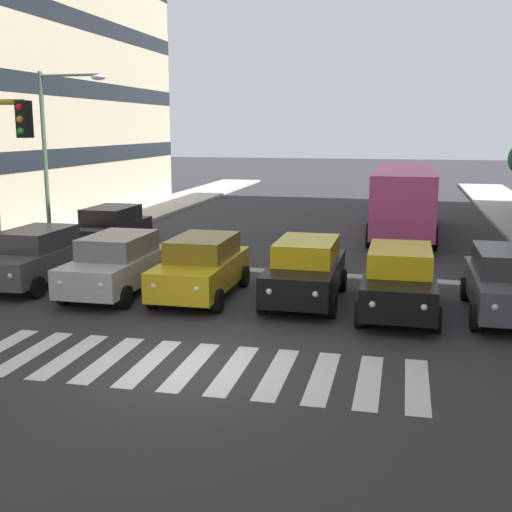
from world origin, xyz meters
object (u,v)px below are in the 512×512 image
(car_1, at_px, (399,280))
(car_4, at_px, (117,264))
(car_0, at_px, (508,282))
(car_3, at_px, (202,266))
(bus_behind_traffic, at_px, (403,194))
(car_row2_0, at_px, (110,228))
(street_lamp_right, at_px, (55,142))
(car_2, at_px, (306,270))
(car_5, at_px, (36,256))

(car_1, xyz_separation_m, car_4, (8.04, -0.27, 0.00))
(car_0, height_order, car_3, same)
(bus_behind_traffic, bearing_deg, car_3, 66.19)
(car_row2_0, bearing_deg, street_lamp_right, 35.13)
(car_2, distance_m, street_lamp_right, 11.72)
(car_1, relative_size, car_row2_0, 1.00)
(car_3, bearing_deg, bus_behind_traffic, -113.81)
(car_row2_0, bearing_deg, car_1, 149.96)
(bus_behind_traffic, bearing_deg, car_2, 78.35)
(car_4, distance_m, car_row2_0, 6.95)
(car_row2_0, distance_m, bus_behind_traffic, 12.99)
(car_3, height_order, car_5, same)
(car_2, distance_m, car_row2_0, 10.42)
(car_0, height_order, street_lamp_right, street_lamp_right)
(car_1, relative_size, car_4, 1.00)
(car_1, distance_m, car_5, 10.98)
(car_2, height_order, car_5, same)
(car_3, xyz_separation_m, street_lamp_right, (7.21, -4.91, 3.34))
(car_3, xyz_separation_m, car_4, (2.52, 0.20, 0.00))
(car_0, relative_size, car_4, 1.00)
(car_0, distance_m, car_1, 2.74)
(bus_behind_traffic, bearing_deg, car_0, 102.13)
(car_2, relative_size, car_5, 1.00)
(car_1, height_order, car_4, same)
(car_4, height_order, bus_behind_traffic, bus_behind_traffic)
(car_0, bearing_deg, street_lamp_right, -17.98)
(car_row2_0, bearing_deg, car_3, 133.32)
(car_1, relative_size, car_5, 1.00)
(car_1, bearing_deg, car_3, -4.84)
(car_0, bearing_deg, car_5, -1.60)
(car_2, bearing_deg, car_4, 3.72)
(car_0, bearing_deg, car_3, -0.74)
(car_1, distance_m, car_4, 8.05)
(car_0, height_order, car_4, same)
(car_1, xyz_separation_m, car_2, (2.55, -0.63, 0.00))
(car_0, bearing_deg, car_1, 7.57)
(car_5, relative_size, street_lamp_right, 0.67)
(car_row2_0, relative_size, street_lamp_right, 0.67)
(car_0, relative_size, car_5, 1.00)
(car_1, bearing_deg, car_row2_0, -30.04)
(car_5, bearing_deg, car_3, 177.10)
(car_0, distance_m, car_row2_0, 15.18)
(car_row2_0, height_order, street_lamp_right, street_lamp_right)
(car_1, distance_m, bus_behind_traffic, 13.03)
(bus_behind_traffic, bearing_deg, car_4, 57.70)
(car_1, height_order, car_row2_0, same)
(bus_behind_traffic, bearing_deg, car_row2_0, 30.28)
(car_2, bearing_deg, car_3, 3.05)
(bus_behind_traffic, bearing_deg, car_5, 48.19)
(car_3, distance_m, car_4, 2.52)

